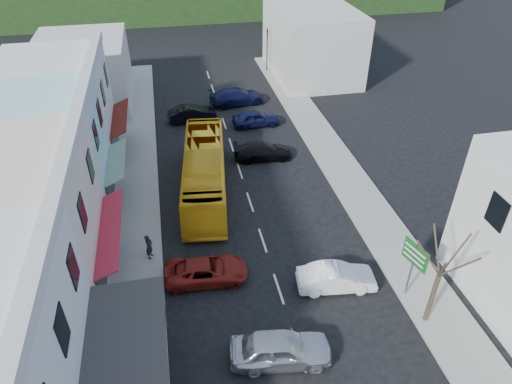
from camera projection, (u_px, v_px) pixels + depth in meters
name	position (u px, v px, depth m)	size (l,w,h in m)	color
ground	(279.00, 289.00, 24.41)	(120.00, 120.00, 0.00)	black
sidewalk_left	(137.00, 197.00, 31.13)	(3.00, 52.00, 0.15)	gray
sidewalk_right	(344.00, 173.00, 33.61)	(3.00, 52.00, 0.15)	gray
shopfront_row	(28.00, 202.00, 24.04)	(8.25, 30.00, 8.00)	silver
distant_block_left	(84.00, 72.00, 42.30)	(8.00, 10.00, 6.00)	#B7B2A8
distant_block_right	(312.00, 42.00, 48.22)	(8.00, 12.00, 7.00)	#B7B2A8
bus	(205.00, 172.00, 30.97)	(2.50, 11.60, 3.10)	yellow
car_silver	(281.00, 350.00, 20.49)	(1.80, 4.40, 1.40)	silver
car_white	(336.00, 278.00, 24.12)	(1.80, 4.40, 1.40)	white
car_red	(206.00, 270.00, 24.59)	(1.90, 4.60, 1.40)	maroon
car_black_near	(263.00, 151.00, 35.08)	(1.84, 4.50, 1.40)	black
car_navy_mid	(256.00, 118.00, 39.63)	(1.80, 4.40, 1.40)	black
car_black_far	(192.00, 113.00, 40.44)	(1.80, 4.40, 1.40)	black
car_navy_far	(237.00, 97.00, 43.35)	(1.84, 4.50, 1.40)	black
pedestrian_left	(149.00, 246.00, 25.73)	(0.60, 0.40, 1.70)	black
direction_sign	(411.00, 271.00, 23.02)	(0.61, 1.60, 3.59)	#0F581B
street_tree	(439.00, 275.00, 20.83)	(2.07, 2.07, 6.39)	#32271C
traffic_signal	(267.00, 50.00, 49.39)	(0.67, 1.03, 4.77)	black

